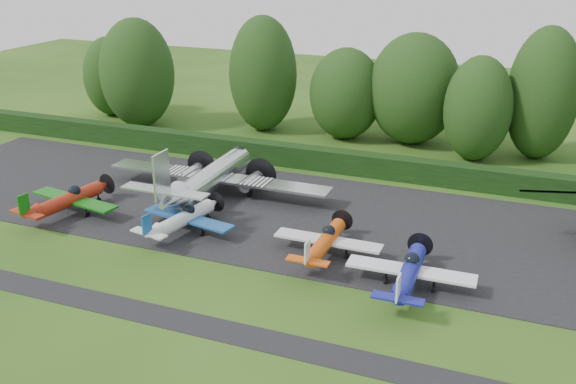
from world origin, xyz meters
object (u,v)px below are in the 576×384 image
at_px(light_plane_white, 184,218).
at_px(light_plane_blue, 410,272).
at_px(light_plane_orange, 326,241).
at_px(transport_plane, 210,178).
at_px(light_plane_red, 69,199).

height_order(light_plane_white, light_plane_blue, light_plane_blue).
bearing_deg(light_plane_orange, transport_plane, 150.82).
bearing_deg(light_plane_white, light_plane_orange, -9.78).
distance_m(light_plane_white, light_plane_orange, 10.71).
relative_size(light_plane_red, light_plane_orange, 1.08).
xyz_separation_m(transport_plane, light_plane_orange, (12.10, -6.65, -0.57)).
bearing_deg(transport_plane, light_plane_white, -78.58).
xyz_separation_m(transport_plane, light_plane_white, (1.39, -6.84, -0.56)).
bearing_deg(light_plane_red, light_plane_white, -8.20).
relative_size(transport_plane, light_plane_white, 2.50).
xyz_separation_m(light_plane_red, light_plane_white, (9.96, 0.25, -0.08)).
xyz_separation_m(light_plane_white, light_plane_orange, (10.71, 0.19, -0.01)).
height_order(light_plane_white, light_plane_orange, light_plane_white).
bearing_deg(light_plane_white, transport_plane, 90.69).
bearing_deg(light_plane_white, light_plane_red, 170.62).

